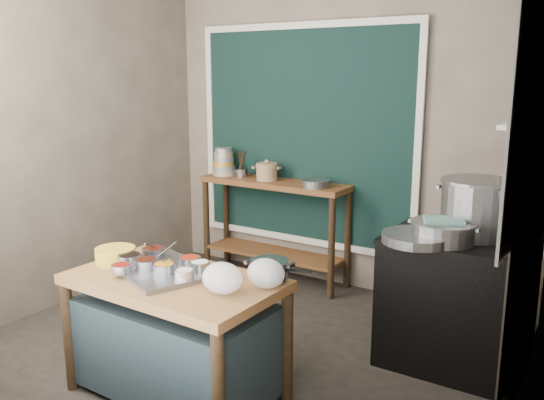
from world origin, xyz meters
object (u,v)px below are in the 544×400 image
Objects in this scene: ceramic_crock at (267,173)px; stock_pot at (477,208)px; steamer at (443,232)px; yellow_basin at (115,255)px; stove_block at (456,303)px; utensil_cup at (242,173)px; condiment_tray at (160,270)px; saucepan at (269,271)px; back_counter at (274,230)px; prep_table at (176,337)px.

ceramic_crock is 2.12m from stock_pot.
yellow_basin is at bearing -146.97° from steamer.
stock_pot is at bearing 51.51° from stove_block.
utensil_cup is at bearing 162.33° from stove_block.
condiment_tray is 2.69× the size of saucepan.
saucepan is 0.56× the size of steamer.
back_counter is 2.15m from stock_pot.
stove_block is 4.34× the size of ceramic_crock.
condiment_tray is 4.72× the size of utensil_cup.
stock_pot reaches higher than yellow_basin.
stock_pot reaches higher than utensil_cup.
stove_block is 1.88× the size of stock_pot.
yellow_basin reaches higher than condiment_tray.
stove_block is (1.30, 1.30, 0.05)m from prep_table.
steamer is (1.72, 1.12, 0.15)m from yellow_basin.
condiment_tray is 1.50× the size of steamer.
back_counter is 6.31× the size of saucepan.
back_counter reaches higher than stove_block.
saucepan is at bearing -129.76° from steamer.
yellow_basin is at bearing -144.23° from stove_block.
yellow_basin is at bearing -76.88° from utensil_cup.
yellow_basin is (-0.36, -0.01, 0.03)m from condiment_tray.
back_counter is at bearing 153.77° from steamer.
yellow_basin is at bearing 175.64° from saucepan.
prep_table is 5.44× the size of saucepan.
condiment_tray is (0.47, -2.01, 0.29)m from back_counter.
steamer is at bearing 33.03° from yellow_basin.
steamer is at bearing -26.23° from back_counter.
saucepan is (1.10, -1.78, 0.34)m from back_counter.
stock_pot is (1.86, 1.37, 0.27)m from yellow_basin.
stock_pot is 0.31m from steamer.
prep_table is 0.65m from yellow_basin.
steamer is at bearing -118.01° from stock_pot.
saucepan is 1.15m from steamer.
stove_block is 1.37m from saucepan.
prep_table is at bearing -71.67° from ceramic_crock.
utensil_cup is 0.30m from ceramic_crock.
saucepan is at bearing 13.87° from yellow_basin.
yellow_basin is at bearing -179.70° from prep_table.
steamer is (-0.07, -0.17, 0.52)m from stove_block.
back_counter is at bearing 158.98° from stove_block.
back_counter is 6.99× the size of ceramic_crock.
condiment_tray is 1.76m from steamer.
prep_table is 3.03× the size of steamer.
ceramic_crock is (0.30, -0.02, 0.03)m from utensil_cup.
yellow_basin is (-0.49, 0.01, 0.42)m from prep_table.
steamer is at bearing 39.13° from condiment_tray.
yellow_basin is at bearing -85.13° from ceramic_crock.
back_counter is 2.04m from stove_block.
yellow_basin is 2.01m from ceramic_crock.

